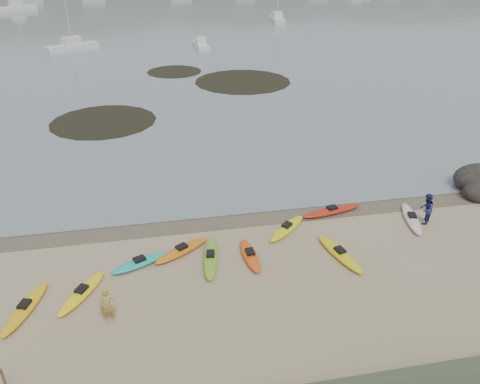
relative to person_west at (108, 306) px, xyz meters
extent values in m
plane|color=tan|center=(6.90, 7.48, -0.88)|extent=(600.00, 600.00, 0.00)
plane|color=brown|center=(6.90, 7.18, -0.88)|extent=(60.00, 60.00, 0.00)
ellipsoid|color=orange|center=(3.31, 4.35, -0.71)|extent=(3.13, 2.39, 0.34)
ellipsoid|color=yellow|center=(-1.30, 1.93, -0.71)|extent=(2.24, 3.18, 0.34)
ellipsoid|color=yellow|center=(9.08, 5.33, -0.71)|extent=(2.85, 2.72, 0.34)
ellipsoid|color=silver|center=(16.27, 5.00, -0.71)|extent=(1.55, 3.51, 0.34)
ellipsoid|color=#76AB22|center=(4.66, 3.47, -0.71)|extent=(1.27, 3.75, 0.34)
ellipsoid|color=gold|center=(-3.57, 1.36, -0.71)|extent=(1.81, 3.58, 0.34)
ellipsoid|color=#DA5012|center=(6.60, 3.28, -0.71)|extent=(0.87, 2.97, 0.34)
ellipsoid|color=#B22212|center=(12.16, 6.66, -0.71)|extent=(3.89, 1.44, 0.34)
ellipsoid|color=#1CAFA0|center=(1.22, 3.69, -0.71)|extent=(2.97, 1.89, 0.34)
ellipsoid|color=yellow|center=(11.03, 2.58, -0.71)|extent=(1.57, 3.70, 0.34)
imported|color=tan|center=(0.00, 0.00, 0.00)|extent=(0.66, 0.44, 1.77)
imported|color=navy|center=(16.85, 4.70, 0.02)|extent=(1.11, 1.10, 1.81)
ellipsoid|color=black|center=(22.70, 8.00, -0.61)|extent=(3.64, 2.83, 1.82)
ellipsoid|color=black|center=(21.70, 6.70, -0.70)|extent=(2.02, 1.82, 1.21)
cylinder|color=black|center=(-1.88, 25.37, -0.85)|extent=(9.18, 9.18, 0.04)
cylinder|color=black|center=(12.71, 36.24, -0.85)|extent=(10.83, 10.83, 0.04)
cylinder|color=black|center=(5.41, 42.22, -0.85)|extent=(6.57, 6.57, 0.04)
cube|color=silver|center=(-8.20, 57.50, -0.36)|extent=(7.51, 5.51, 1.04)
cube|color=silver|center=(10.30, 56.10, -0.47)|extent=(1.98, 5.95, 0.82)
cube|color=silver|center=(28.08, 78.84, -0.36)|extent=(2.80, 7.61, 1.04)
cube|color=silver|center=(-26.31, 106.58, -0.27)|extent=(8.70, 6.60, 1.22)
ellipsoid|color=#384235|center=(-38.10, 202.48, -18.88)|extent=(220.00, 120.00, 80.00)
ellipsoid|color=#384235|center=(41.90, 197.48, -16.18)|extent=(200.00, 110.00, 68.00)
ellipsoid|color=#384235|center=(126.90, 207.48, -17.98)|extent=(230.00, 130.00, 76.00)
camera|label=1|loc=(2.54, -15.28, 12.99)|focal=35.00mm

